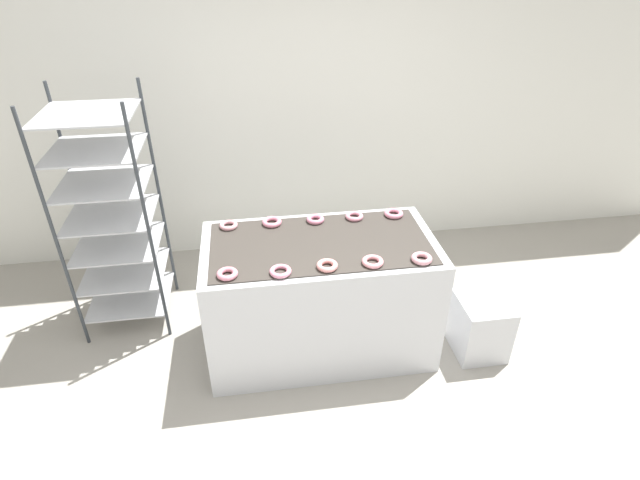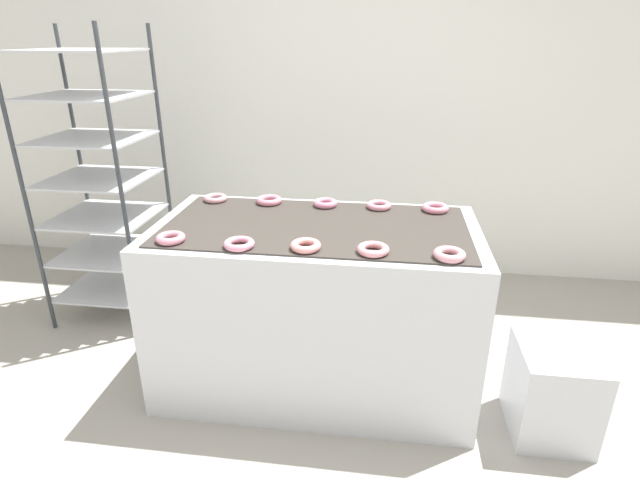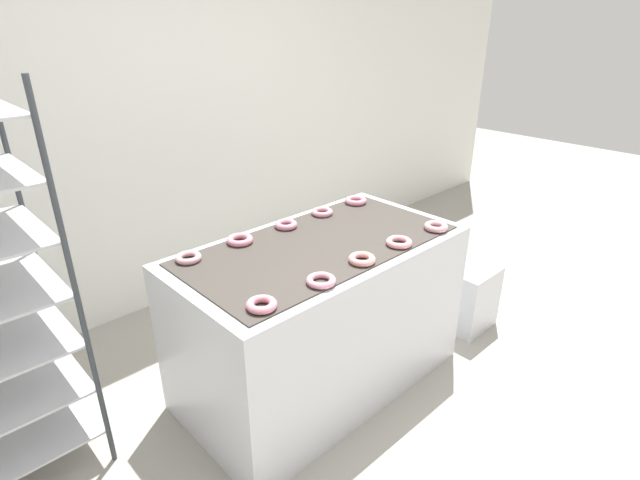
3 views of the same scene
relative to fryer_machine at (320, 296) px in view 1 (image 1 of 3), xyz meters
The scene contains 15 objects.
ground_plane 0.79m from the fryer_machine, 90.03° to the right, with size 14.00×14.00×0.00m, color #9E998E.
wall_back 1.76m from the fryer_machine, 90.01° to the left, with size 8.00×0.05×2.80m.
fryer_machine is the anchor object (origin of this frame).
baking_rack_cart 1.58m from the fryer_machine, 158.72° to the left, with size 0.61×0.59×1.77m.
glaze_bin 1.16m from the fryer_machine, 11.51° to the right, with size 0.34×0.38×0.43m.
donut_near_leftmost 0.80m from the fryer_machine, 154.15° to the right, with size 0.13×0.13×0.03m, color #D57E8E.
donut_near_left 0.62m from the fryer_machine, 132.83° to the right, with size 0.13×0.13×0.03m, color pink.
donut_near_center 0.54m from the fryer_machine, 89.98° to the right, with size 0.13×0.13×0.03m, color pink.
donut_near_right 0.61m from the fryer_machine, 45.82° to the right, with size 0.13×0.13×0.03m, color pink.
donut_near_rightmost 0.80m from the fryer_machine, 27.25° to the right, with size 0.13×0.13×0.03m, color #D18E97.
donut_far_leftmost 0.80m from the fryer_machine, 153.65° to the left, with size 0.12×0.12×0.03m, color #D2939B.
donut_far_left 0.61m from the fryer_machine, 135.22° to the left, with size 0.14×0.14×0.03m, color pink.
donut_far_center 0.54m from the fryer_machine, 88.02° to the left, with size 0.12×0.12×0.03m, color pink.
donut_far_right 0.61m from the fryer_machine, 44.93° to the left, with size 0.13×0.13×0.03m, color pink.
donut_far_rightmost 0.79m from the fryer_machine, 26.29° to the left, with size 0.13×0.13×0.03m, color pink.
Camera 1 is at (-0.41, -2.07, 2.59)m, focal length 28.00 mm.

